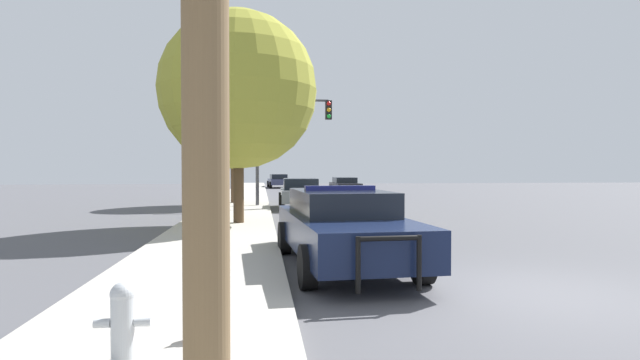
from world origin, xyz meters
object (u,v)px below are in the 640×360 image
(police_car, at_px, (342,225))
(tree_sidewalk_near, at_px, (238,90))
(car_background_oncoming, at_px, (345,185))
(tree_sidewalk_mid, at_px, (234,126))
(traffic_cone, at_px, (207,312))
(car_background_midblock, at_px, (300,193))
(fire_hydrant, at_px, (123,319))
(traffic_light, at_px, (287,129))
(car_background_distant, at_px, (278,181))

(police_car, xyz_separation_m, tree_sidewalk_near, (-2.23, 6.75, 3.56))
(car_background_oncoming, relative_size, tree_sidewalk_mid, 0.76)
(traffic_cone, bearing_deg, car_background_midblock, 82.52)
(tree_sidewalk_near, distance_m, traffic_cone, 11.59)
(police_car, bearing_deg, fire_hydrant, 56.16)
(fire_hydrant, relative_size, car_background_oncoming, 0.15)
(fire_hydrant, distance_m, car_background_oncoming, 32.25)
(car_background_midblock, height_order, tree_sidewalk_mid, tree_sidewalk_mid)
(traffic_light, bearing_deg, car_background_oncoming, 68.53)
(police_car, xyz_separation_m, car_background_midblock, (0.28, 13.75, -0.03))
(traffic_light, relative_size, traffic_cone, 10.13)
(traffic_light, xyz_separation_m, tree_sidewalk_near, (-1.96, -7.61, 0.59))
(police_car, xyz_separation_m, traffic_cone, (-2.07, -4.15, -0.39))
(tree_sidewalk_near, xyz_separation_m, traffic_cone, (0.16, -10.90, -3.94))
(police_car, bearing_deg, tree_sidewalk_near, -75.23)
(tree_sidewalk_near, bearing_deg, fire_hydrant, -92.60)
(tree_sidewalk_near, distance_m, tree_sidewalk_mid, 9.55)
(car_background_midblock, relative_size, car_background_distant, 0.94)
(fire_hydrant, bearing_deg, tree_sidewalk_mid, 90.34)
(tree_sidewalk_mid, bearing_deg, car_background_distant, 82.45)
(police_car, relative_size, tree_sidewalk_mid, 0.90)
(car_background_midblock, height_order, traffic_cone, car_background_midblock)
(fire_hydrant, distance_m, tree_sidewalk_mid, 21.26)
(car_background_midblock, relative_size, tree_sidewalk_mid, 0.70)
(fire_hydrant, relative_size, traffic_cone, 1.39)
(car_background_distant, height_order, traffic_cone, car_background_distant)
(traffic_light, xyz_separation_m, traffic_cone, (-1.80, -18.51, -3.36))
(car_background_oncoming, bearing_deg, car_background_midblock, 72.18)
(car_background_midblock, relative_size, traffic_cone, 8.42)
(traffic_light, xyz_separation_m, tree_sidewalk_mid, (-2.60, 1.91, 0.27))
(car_background_oncoming, height_order, tree_sidewalk_near, tree_sidewalk_near)
(police_car, distance_m, traffic_cone, 4.66)
(car_background_distant, xyz_separation_m, tree_sidewalk_mid, (-3.04, -22.91, 3.31))
(police_car, distance_m, tree_sidewalk_near, 7.95)
(car_background_oncoming, xyz_separation_m, tree_sidewalk_mid, (-7.46, -10.44, 3.35))
(tree_sidewalk_near, relative_size, tree_sidewalk_mid, 1.10)
(police_car, relative_size, tree_sidewalk_near, 0.82)
(car_background_midblock, xyz_separation_m, car_background_distant, (-0.12, 25.43, -0.04))
(car_background_midblock, bearing_deg, tree_sidewalk_near, -108.08)
(fire_hydrant, relative_size, tree_sidewalk_near, 0.10)
(fire_hydrant, height_order, car_background_midblock, car_background_midblock)
(car_background_distant, xyz_separation_m, tree_sidewalk_near, (-2.39, -32.43, 3.62))
(tree_sidewalk_mid, bearing_deg, car_background_oncoming, 54.45)
(traffic_light, distance_m, traffic_cone, 18.90)
(car_background_oncoming, relative_size, car_background_distant, 1.01)
(car_background_oncoming, bearing_deg, fire_hydrant, 77.40)
(tree_sidewalk_near, xyz_separation_m, tree_sidewalk_mid, (-0.65, 9.52, -0.31))
(tree_sidewalk_near, relative_size, traffic_cone, 13.27)
(car_background_oncoming, height_order, car_background_midblock, car_background_midblock)
(fire_hydrant, xyz_separation_m, car_background_oncoming, (7.34, 31.40, 0.16))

